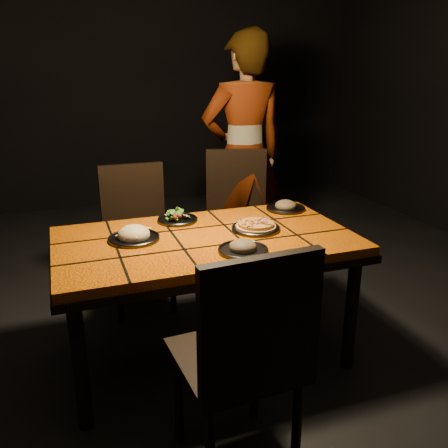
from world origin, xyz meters
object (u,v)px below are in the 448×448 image
object	(u,v)px
dining_table	(206,250)
diner	(244,156)
plate_pasta	(134,236)
chair_near	(246,353)
chair_far_left	(137,227)
chair_far_right	(237,209)
plate_pizza	(256,227)

from	to	relation	value
dining_table	diner	xyz separation A→B (m)	(0.69, 1.16, 0.28)
diner	plate_pasta	distance (m)	1.53
dining_table	chair_near	distance (m)	0.89
chair_far_left	chair_far_right	bearing A→B (deg)	6.56
chair_near	plate_pizza	bearing A→B (deg)	-119.03
chair_far_left	plate_pasta	xyz separation A→B (m)	(-0.13, -0.76, 0.21)
plate_pasta	chair_far_left	bearing A→B (deg)	80.15
chair_near	plate_pasta	distance (m)	1.00
chair_near	diner	size ratio (longest dim) A/B	0.54
plate_pasta	plate_pizza	bearing A→B (deg)	-5.83
dining_table	plate_pizza	bearing A→B (deg)	1.53
chair_far_right	chair_far_left	bearing A→B (deg)	-156.76
chair_near	chair_far_right	xyz separation A→B (m)	(0.66, 1.80, -0.00)
dining_table	plate_pizza	size ratio (longest dim) A/B	5.04
plate_pizza	dining_table	bearing A→B (deg)	-178.47
diner	plate_pizza	xyz separation A→B (m)	(-0.39, -1.15, -0.18)
chair_near	dining_table	bearing A→B (deg)	-101.33
dining_table	chair_far_right	bearing A→B (deg)	59.62
diner	plate_pasta	xyz separation A→B (m)	(-1.06, -1.09, -0.18)
plate_pizza	diner	bearing A→B (deg)	71.46
chair_near	diner	xyz separation A→B (m)	(0.80, 2.04, 0.36)
chair_far_left	chair_near	bearing A→B (deg)	-85.86
chair_far_right	plate_pasta	size ratio (longest dim) A/B	3.75
plate_pizza	chair_far_left	bearing A→B (deg)	123.45
diner	dining_table	bearing A→B (deg)	58.19
chair_near	chair_far_right	distance (m)	1.92
dining_table	plate_pasta	distance (m)	0.40
chair_far_left	chair_far_right	distance (m)	0.79
chair_near	plate_pasta	world-z (taller)	chair_near
chair_near	plate_pizza	distance (m)	0.99
chair_far_left	plate_pasta	size ratio (longest dim) A/B	3.60
dining_table	chair_near	xyz separation A→B (m)	(-0.12, -0.88, -0.08)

